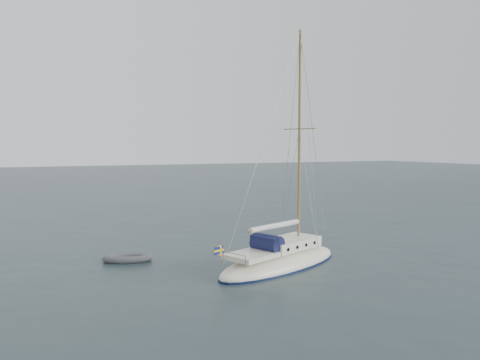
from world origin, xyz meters
name	(u,v)px	position (x,y,z in m)	size (l,w,h in m)	color
ground	(242,261)	(0.00, 0.00, 0.00)	(300.00, 300.00, 0.00)	black
sailboat	(281,248)	(1.54, -2.11, 1.10)	(10.25, 3.07, 14.59)	white
dinghy	(127,258)	(-6.39, 2.94, 0.19)	(3.04, 1.37, 0.44)	#4D4E52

